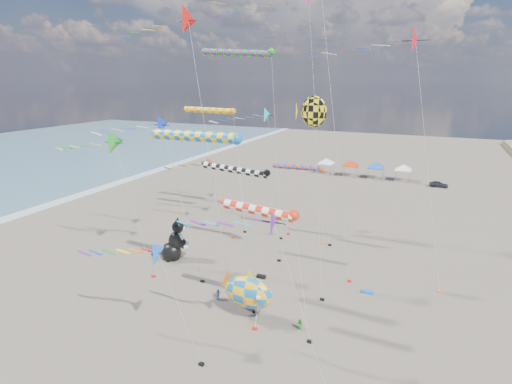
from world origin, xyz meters
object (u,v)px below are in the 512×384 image
object	(u,v)px
person_adult	(257,307)
child_green	(300,325)
cat_inflatable	(173,239)
parked_car	(438,184)
fish_inflatable	(248,292)
child_blue	(218,295)

from	to	relation	value
person_adult	child_green	xyz separation A→B (m)	(3.92, -0.56, -0.29)
cat_inflatable	parked_car	xyz separation A→B (m)	(26.13, 44.80, -1.82)
child_green	parked_car	xyz separation A→B (m)	(9.66, 51.34, 0.06)
cat_inflatable	child_green	xyz separation A→B (m)	(16.48, -6.53, -1.88)
parked_car	fish_inflatable	bearing A→B (deg)	162.04
person_adult	child_green	world-z (taller)	person_adult
person_adult	child_blue	xyz separation A→B (m)	(-4.13, 0.74, -0.26)
fish_inflatable	child_green	size ratio (longest dim) A/B	5.56
person_adult	parked_car	size ratio (longest dim) A/B	0.48
person_adult	parked_car	xyz separation A→B (m)	(13.57, 50.77, -0.24)
cat_inflatable	person_adult	size ratio (longest dim) A/B	2.98
fish_inflatable	parked_car	distance (m)	53.59
person_adult	child_green	bearing A→B (deg)	-10.20
cat_inflatable	child_green	distance (m)	17.82
fish_inflatable	child_blue	size ratio (longest dim) A/B	5.22
fish_inflatable	person_adult	xyz separation A→B (m)	(0.40, 0.92, -1.74)
child_green	child_blue	xyz separation A→B (m)	(-8.05, 1.30, 0.03)
person_adult	cat_inflatable	bearing A→B (deg)	152.56
child_blue	parked_car	size ratio (longest dim) A/B	0.32
cat_inflatable	fish_inflatable	distance (m)	13.98
fish_inflatable	child_green	distance (m)	4.79
fish_inflatable	child_green	bearing A→B (deg)	4.78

